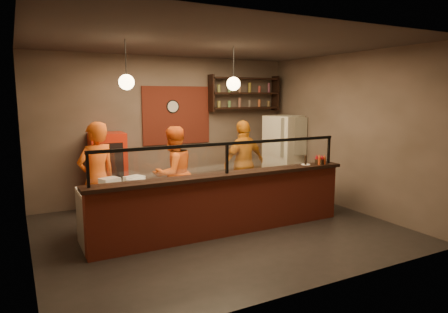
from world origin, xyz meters
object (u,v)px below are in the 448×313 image
condiment_caddy (320,162)px  cook_mid (173,174)px  cook_left (97,178)px  pepper_mill (306,160)px  wall_clock (173,107)px  pizza_dough (196,179)px  fridge (284,155)px  red_cooler (108,172)px  cook_right (244,163)px

condiment_caddy → cook_mid: bearing=153.4°
cook_left → pepper_mill: bearing=140.1°
wall_clock → condiment_caddy: wall_clock is taller
cook_left → pizza_dough: cook_left is taller
cook_left → condiment_caddy: size_ratio=10.85×
wall_clock → fridge: size_ratio=0.16×
red_cooler → pizza_dough: red_cooler is taller
red_cooler → condiment_caddy: bearing=-34.0°
pizza_dough → red_cooler: bearing=118.4°
fridge → pepper_mill: 2.16m
cook_mid → cook_right: bearing=171.2°
cook_left → cook_mid: size_ratio=1.08×
cook_left → condiment_caddy: bearing=141.0°
cook_left → cook_right: bearing=163.9°
cook_mid → red_cooler: (-0.95, 1.24, -0.09)m
cook_right → condiment_caddy: cook_right is taller
cook_mid → fridge: (3.09, 0.72, 0.05)m
pepper_mill → wall_clock: bearing=119.5°
wall_clock → pepper_mill: size_ratio=1.64×
cook_left → fridge: 4.58m
wall_clock → condiment_caddy: size_ratio=1.70×
red_cooler → condiment_caddy: size_ratio=9.05×
red_cooler → fridge: bearing=-5.4°
cook_right → pepper_mill: (0.46, -1.47, 0.24)m
cook_mid → pizza_dough: 0.76m
red_cooler → pizza_dough: 2.26m
cook_right → fridge: (1.40, 0.47, 0.02)m
fridge → pepper_mill: bearing=-134.3°
fridge → pizza_dough: 3.31m
cook_mid → pepper_mill: bearing=133.3°
cook_mid → fridge: 3.18m
wall_clock → cook_right: (1.10, -1.30, -1.19)m
pizza_dough → cook_left: bearing=157.6°
fridge → pepper_mill: (-0.94, -1.94, 0.21)m
cook_left → red_cooler: bearing=-131.8°
cook_left → cook_right: size_ratio=1.05×
cook_right → cook_mid: bearing=-3.0°
cook_right → condiment_caddy: 1.70m
cook_mid → wall_clock: bearing=-128.3°
cook_right → red_cooler: (-2.64, 0.99, -0.11)m
cook_left → cook_mid: 1.42m
cook_mid → fridge: fridge is taller
cook_mid → cook_right: (1.70, 0.25, 0.02)m
cook_left → condiment_caddy: cook_left is taller
fridge → pizza_dough: size_ratio=4.23×
cook_left → cook_mid: bearing=161.8°
cook_right → pepper_mill: 1.56m
cook_left → pepper_mill: size_ratio=10.45×
fridge → condiment_caddy: (-0.61, -1.97, 0.17)m
red_cooler → wall_clock: bearing=13.3°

